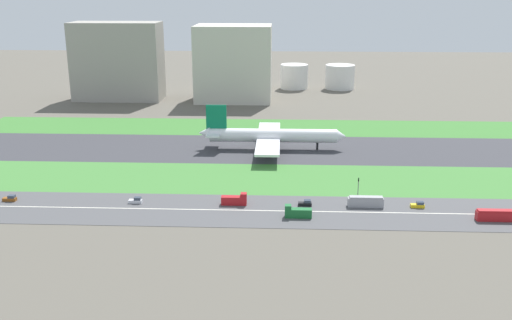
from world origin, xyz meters
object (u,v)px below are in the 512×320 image
bus_0 (495,215)px  truck_0 (297,212)px  car_1 (136,201)px  traffic_light (358,186)px  truck_1 (235,200)px  fuel_tank_east (340,77)px  airliner (269,136)px  terminal_building (118,61)px  car_0 (10,199)px  car_2 (418,205)px  fuel_tank_centre (294,76)px  hangar_building (234,63)px  car_3 (306,203)px  fuel_tank_west (243,79)px  bus_1 (366,202)px

bus_0 → truck_0: bearing=0.0°
car_1 → traffic_light: (74.53, 7.99, 3.37)m
truck_1 → fuel_tank_east: fuel_tank_east is taller
airliner → terminal_building: (-98.21, 114.00, 17.89)m
bus_0 → car_0: bearing=-3.6°
terminal_building → fuel_tank_east: bearing=17.3°
truck_1 → car_2: size_ratio=1.91×
car_0 → fuel_tank_centre: size_ratio=0.23×
hangar_building → traffic_light: bearing=-72.0°
car_3 → terminal_building: 214.80m
traffic_light → terminal_building: size_ratio=0.13×
car_1 → truck_1: bearing=-0.0°
car_0 → hangar_building: bearing=71.5°
fuel_tank_west → car_0: bearing=-105.6°
car_1 → car_3: bearing=0.0°
fuel_tank_west → bus_0: bearing=-68.4°
airliner → car_3: airliner is taller
terminal_building → fuel_tank_west: size_ratio=2.15×
traffic_light → fuel_tank_east: bearing=86.2°
car_3 → car_1: bearing=180.0°
car_0 → hangar_building: size_ratio=0.09×
car_2 → car_1: size_ratio=1.00×
fuel_tank_west → fuel_tank_east: size_ratio=1.25×
car_2 → fuel_tank_west: fuel_tank_west is taller
airliner → car_3: (13.49, -68.00, -5.31)m
fuel_tank_west → fuel_tank_centre: size_ratio=1.33×
terminal_building → fuel_tank_west: bearing=30.6°
car_0 → fuel_tank_west: (63.54, 227.00, 5.46)m
bus_1 → bus_0: 39.58m
traffic_light → fuel_tank_west: (-53.81, 219.01, 2.09)m
fuel_tank_east → car_1: bearing=-111.4°
terminal_building → fuel_tank_east: terminal_building is taller
truck_0 → car_0: truck_0 is taller
bus_0 → terminal_building: 257.13m
hangar_building → fuel_tank_east: bearing=32.4°
truck_0 → bus_0: size_ratio=0.72×
bus_1 → hangar_building: size_ratio=0.25×
bus_1 → car_3: bus_1 is taller
fuel_tank_centre → airliner: bearing=-95.0°
traffic_light → terminal_building: terminal_building is taller
bus_0 → terminal_building: size_ratio=0.21×
truck_1 → car_3: truck_1 is taller
airliner → truck_0: airliner is taller
bus_1 → airliner: bearing=115.9°
truck_1 → bus_0: truck_1 is taller
car_3 → fuel_tank_east: size_ratio=0.22×
airliner → fuel_tank_east: 165.58m
car_2 → fuel_tank_west: bearing=107.7°
truck_0 → traffic_light: 27.82m
car_3 → traffic_light: size_ratio=0.61×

